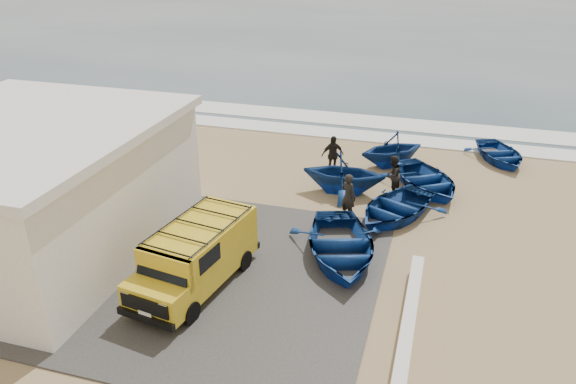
# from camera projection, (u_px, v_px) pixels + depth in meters

# --- Properties ---
(ground) EXTENTS (160.00, 160.00, 0.00)m
(ground) POSITION_uv_depth(u_px,v_px,m) (266.00, 248.00, 18.94)
(ground) COLOR tan
(slab) EXTENTS (12.00, 10.00, 0.05)m
(slab) POSITION_uv_depth(u_px,v_px,m) (186.00, 269.00, 17.71)
(slab) COLOR #42403D
(slab) RESTS_ON ground
(ocean) EXTENTS (180.00, 88.00, 0.01)m
(ocean) POSITION_uv_depth(u_px,v_px,m) (413.00, 17.00, 67.49)
(ocean) COLOR #385166
(ocean) RESTS_ON ground
(surf_line) EXTENTS (180.00, 1.60, 0.06)m
(surf_line) POSITION_uv_depth(u_px,v_px,m) (339.00, 133.00, 29.33)
(surf_line) COLOR white
(surf_line) RESTS_ON ground
(surf_wash) EXTENTS (180.00, 2.20, 0.04)m
(surf_wash) POSITION_uv_depth(u_px,v_px,m) (348.00, 119.00, 31.50)
(surf_wash) COLOR white
(surf_wash) RESTS_ON ground
(building) EXTENTS (8.40, 9.40, 4.30)m
(building) POSITION_uv_depth(u_px,v_px,m) (27.00, 187.00, 18.19)
(building) COLOR white
(building) RESTS_ON ground
(parapet) EXTENTS (0.35, 6.00, 0.55)m
(parapet) POSITION_uv_depth(u_px,v_px,m) (409.00, 322.00, 14.94)
(parapet) COLOR silver
(parapet) RESTS_ON ground
(van) EXTENTS (2.53, 4.87, 1.99)m
(van) POSITION_uv_depth(u_px,v_px,m) (196.00, 254.00, 16.54)
(van) COLOR gold
(van) RESTS_ON ground
(boat_near_left) EXTENTS (4.48, 5.31, 0.94)m
(boat_near_left) POSITION_uv_depth(u_px,v_px,m) (340.00, 246.00, 18.15)
(boat_near_left) COLOR navy
(boat_near_left) RESTS_ON ground
(boat_near_right) EXTENTS (4.34, 4.89, 0.84)m
(boat_near_right) POSITION_uv_depth(u_px,v_px,m) (395.00, 207.00, 20.78)
(boat_near_right) COLOR navy
(boat_near_right) RESTS_ON ground
(boat_mid_left) EXTENTS (3.42, 2.98, 1.75)m
(boat_mid_left) POSITION_uv_depth(u_px,v_px,m) (344.00, 173.00, 22.52)
(boat_mid_left) COLOR navy
(boat_mid_left) RESTS_ON ground
(boat_mid_right) EXTENTS (4.68, 5.04, 0.85)m
(boat_mid_right) POSITION_uv_depth(u_px,v_px,m) (426.00, 180.00, 23.01)
(boat_mid_right) COLOR navy
(boat_mid_right) RESTS_ON ground
(boat_far_left) EXTENTS (4.08, 4.01, 1.63)m
(boat_far_left) POSITION_uv_depth(u_px,v_px,m) (392.00, 149.00, 25.10)
(boat_far_left) COLOR navy
(boat_far_left) RESTS_ON ground
(boat_far_right) EXTENTS (3.66, 4.22, 0.73)m
(boat_far_right) POSITION_uv_depth(u_px,v_px,m) (500.00, 154.00, 25.80)
(boat_far_right) COLOR navy
(boat_far_right) RESTS_ON ground
(fisherman_front) EXTENTS (0.77, 0.71, 1.77)m
(fisherman_front) POSITION_uv_depth(u_px,v_px,m) (348.00, 196.00, 20.52)
(fisherman_front) COLOR black
(fisherman_front) RESTS_ON ground
(fisherman_middle) EXTENTS (0.89, 0.98, 1.65)m
(fisherman_middle) POSITION_uv_depth(u_px,v_px,m) (392.00, 175.00, 22.42)
(fisherman_middle) COLOR black
(fisherman_middle) RESTS_ON ground
(fisherman_back) EXTENTS (1.08, 0.91, 1.73)m
(fisherman_back) POSITION_uv_depth(u_px,v_px,m) (333.00, 155.00, 24.30)
(fisherman_back) COLOR black
(fisherman_back) RESTS_ON ground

